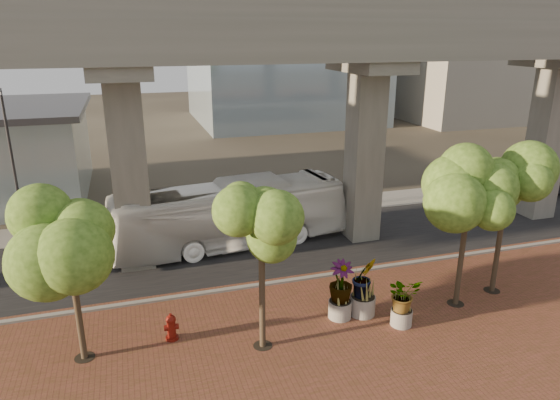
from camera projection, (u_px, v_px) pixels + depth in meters
name	position (u px, v px, depth m)	size (l,w,h in m)	color
ground	(267.00, 266.00, 24.47)	(160.00, 160.00, 0.00)	#312B24
brick_plaza	(329.00, 362.00, 17.21)	(70.00, 13.00, 0.06)	brown
asphalt_road	(256.00, 249.00, 26.28)	(90.00, 8.00, 0.04)	black
curb_strip	(278.00, 283.00, 22.64)	(70.00, 0.25, 0.16)	gray
far_sidewalk	(234.00, 215.00, 31.26)	(90.00, 3.00, 0.06)	gray
transit_viaduct	(254.00, 111.00, 23.98)	(72.00, 5.60, 12.40)	gray
midrise_block	(474.00, 24.00, 63.97)	(18.00, 16.00, 24.00)	gray
transit_bus	(231.00, 215.00, 26.29)	(2.94, 12.50, 3.49)	white
fire_hydrant	(171.00, 327.00, 18.33)	(0.53, 0.48, 1.06)	#65110B
planter_front	(403.00, 297.00, 19.02)	(1.84, 1.84, 2.02)	gray
planter_right	(341.00, 284.00, 19.47)	(2.25, 2.25, 2.40)	#AEA69D
planter_left	(364.00, 280.00, 19.68)	(2.26, 2.26, 2.49)	#ADA79C
street_tree_far_west	(68.00, 245.00, 16.07)	(4.09, 4.09, 6.17)	#483929
street_tree_near_west	(261.00, 226.00, 16.62)	(3.11, 3.11, 6.11)	#483929
street_tree_near_east	(469.00, 192.00, 19.38)	(3.55, 3.55, 6.54)	#483929
street_tree_far_east	(507.00, 188.00, 20.50)	(3.60, 3.60, 6.37)	#483929
streetlamp_west	(11.00, 156.00, 25.78)	(0.41, 1.19, 8.22)	#2E2D32
streetlamp_east	(375.00, 128.00, 30.65)	(0.45, 1.32, 9.09)	#2B2B30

